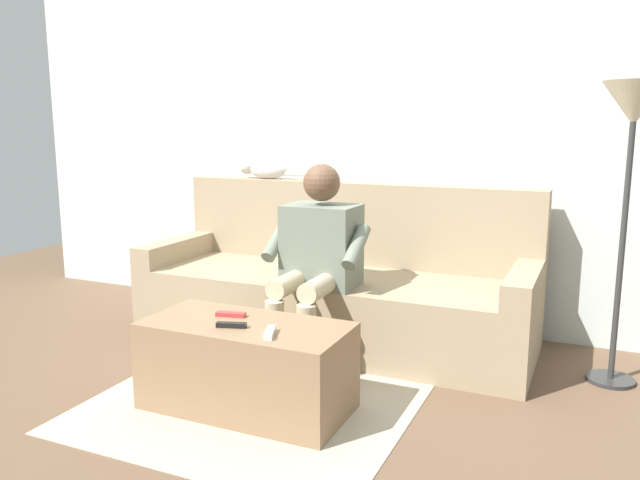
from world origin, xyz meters
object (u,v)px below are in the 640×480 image
at_px(couch, 338,289).
at_px(remote_black, 231,325).
at_px(floor_lamp, 633,126).
at_px(person_solo_seated, 317,252).
at_px(coffee_table, 247,366).
at_px(remote_white, 270,333).
at_px(remote_red, 231,314).
at_px(cat_on_backrest, 264,168).

relative_size(couch, remote_black, 17.34).
bearing_deg(floor_lamp, person_solo_seated, 13.40).
bearing_deg(coffee_table, remote_white, 150.21).
distance_m(person_solo_seated, remote_white, 0.82).
height_order(remote_black, remote_white, remote_white).
height_order(remote_black, remote_red, remote_black).
bearing_deg(remote_red, remote_black, -69.73).
relative_size(remote_red, remote_white, 1.01).
distance_m(cat_on_backrest, remote_red, 1.55).
distance_m(remote_black, remote_white, 0.21).
distance_m(person_solo_seated, cat_on_backrest, 1.08).
bearing_deg(remote_white, couch, -12.44).
bearing_deg(person_solo_seated, couch, -83.31).
xyz_separation_m(coffee_table, person_solo_seated, (-0.05, -0.68, 0.42)).
height_order(coffee_table, remote_red, remote_red).
bearing_deg(couch, person_solo_seated, 96.69).
relative_size(coffee_table, cat_on_backrest, 1.87).
distance_m(remote_red, remote_white, 0.34).
xyz_separation_m(remote_black, remote_white, (-0.21, 0.03, 0.00)).
bearing_deg(person_solo_seated, floor_lamp, -166.60).
relative_size(couch, coffee_table, 2.48).
bearing_deg(person_solo_seated, remote_red, 74.94).
xyz_separation_m(coffee_table, floor_lamp, (-1.56, -1.04, 1.10)).
xyz_separation_m(coffee_table, cat_on_backrest, (0.67, -1.38, 0.81)).
distance_m(person_solo_seated, floor_lamp, 1.70).
xyz_separation_m(coffee_table, remote_white, (-0.18, 0.11, 0.22)).
relative_size(remote_red, floor_lamp, 0.09).
relative_size(couch, remote_red, 16.67).
bearing_deg(remote_white, remote_red, 40.04).
bearing_deg(coffee_table, remote_black, 70.71).
xyz_separation_m(person_solo_seated, remote_white, (-0.13, 0.79, -0.19)).
height_order(cat_on_backrest, remote_white, cat_on_backrest).
bearing_deg(remote_red, remote_white, -41.54).
bearing_deg(floor_lamp, remote_black, 35.21).
distance_m(remote_white, floor_lamp, 2.00).
bearing_deg(floor_lamp, coffee_table, 33.74).
relative_size(remote_black, floor_lamp, 0.09).
bearing_deg(couch, remote_red, 83.52).
xyz_separation_m(person_solo_seated, remote_black, (0.08, 0.76, -0.20)).
bearing_deg(remote_red, coffee_table, -40.07).
relative_size(coffee_table, floor_lamp, 0.63).
relative_size(remote_black, remote_white, 0.97).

